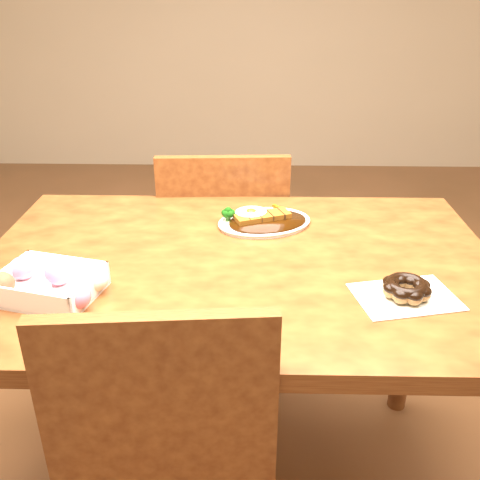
{
  "coord_description": "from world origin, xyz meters",
  "views": [
    {
      "loc": [
        0.03,
        -1.09,
        1.33
      ],
      "look_at": [
        0.0,
        -0.02,
        0.81
      ],
      "focal_mm": 40.0,
      "sensor_mm": 36.0,
      "label": 1
    }
  ],
  "objects_px": {
    "chair_far": "(224,256)",
    "katsu_curry_plate": "(263,220)",
    "table": "(238,296)",
    "pon_de_ring": "(406,289)",
    "donut_box": "(49,283)"
  },
  "relations": [
    {
      "from": "chair_far",
      "to": "katsu_curry_plate",
      "type": "bearing_deg",
      "value": 106.96
    },
    {
      "from": "table",
      "to": "katsu_curry_plate",
      "type": "distance_m",
      "value": 0.24
    },
    {
      "from": "table",
      "to": "pon_de_ring",
      "type": "height_order",
      "value": "pon_de_ring"
    },
    {
      "from": "table",
      "to": "chair_far",
      "type": "relative_size",
      "value": 1.38
    },
    {
      "from": "table",
      "to": "pon_de_ring",
      "type": "bearing_deg",
      "value": -24.46
    },
    {
      "from": "donut_box",
      "to": "katsu_curry_plate",
      "type": "bearing_deg",
      "value": 39.26
    },
    {
      "from": "table",
      "to": "donut_box",
      "type": "height_order",
      "value": "donut_box"
    },
    {
      "from": "katsu_curry_plate",
      "to": "donut_box",
      "type": "distance_m",
      "value": 0.57
    },
    {
      "from": "donut_box",
      "to": "pon_de_ring",
      "type": "distance_m",
      "value": 0.73
    },
    {
      "from": "katsu_curry_plate",
      "to": "donut_box",
      "type": "bearing_deg",
      "value": -140.74
    },
    {
      "from": "chair_far",
      "to": "pon_de_ring",
      "type": "distance_m",
      "value": 0.85
    },
    {
      "from": "katsu_curry_plate",
      "to": "pon_de_ring",
      "type": "height_order",
      "value": "katsu_curry_plate"
    },
    {
      "from": "table",
      "to": "chair_far",
      "type": "xyz_separation_m",
      "value": [
        -0.06,
        0.53,
        -0.17
      ]
    },
    {
      "from": "donut_box",
      "to": "pon_de_ring",
      "type": "relative_size",
      "value": 1.05
    },
    {
      "from": "katsu_curry_plate",
      "to": "donut_box",
      "type": "xyz_separation_m",
      "value": [
        -0.44,
        -0.36,
        0.02
      ]
    }
  ]
}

